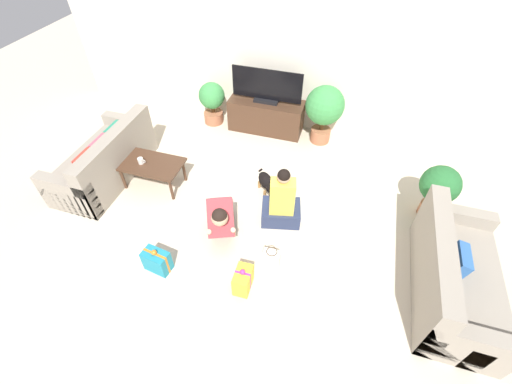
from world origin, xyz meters
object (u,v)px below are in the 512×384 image
coffee_table (151,166)px  dog (267,183)px  mug (141,161)px  tv_console (266,116)px  potted_plant_back_left (212,100)px  person_kneeling (221,217)px  gift_box_b (243,280)px  potted_plant_back_right (324,108)px  sofa_left (106,161)px  tv (267,88)px  sofa_right (453,277)px  potted_plant_corner_right (439,187)px  gift_bag_a (271,260)px  person_sitting (282,203)px  gift_box_a (157,261)px

coffee_table → dog: coffee_table is taller
mug → tv_console: bearing=55.2°
potted_plant_back_left → person_kneeling: size_ratio=0.95×
coffee_table → gift_box_b: size_ratio=2.62×
person_kneeling → potted_plant_back_right: bearing=47.6°
tv_console → sofa_left: bearing=-135.6°
mug → tv: bearing=55.2°
sofa_right → potted_plant_corner_right: 1.24m
sofa_left → potted_plant_corner_right: 4.77m
gift_box_b → coffee_table: bearing=145.4°
sofa_left → person_kneeling: size_ratio=2.11×
gift_bag_a → mug: mug is taller
potted_plant_corner_right → person_kneeling: size_ratio=1.01×
sofa_right → mug: (-4.22, 0.60, 0.16)m
sofa_right → gift_bag_a: size_ratio=5.10×
coffee_table → tv_console: 2.26m
sofa_left → mug: sofa_left is taller
potted_plant_back_left → person_kneeling: (1.12, -2.46, -0.12)m
dog → gift_box_b: gift_box_b is taller
sofa_left → gift_box_b: size_ratio=4.93×
potted_plant_corner_right → gift_bag_a: bearing=-141.1°
coffee_table → mug: mug is taller
coffee_table → potted_plant_back_left: bearing=83.4°
sofa_right → person_kneeling: sofa_right is taller
gift_box_b → person_kneeling: bearing=127.8°
person_sitting → gift_box_a: size_ratio=2.65×
person_kneeling → tv_console: bearing=70.1°
sofa_right → person_sitting: 2.14m
potted_plant_corner_right → gift_box_b: (-2.10, -1.85, -0.38)m
gift_box_a → gift_box_b: gift_box_a is taller
tv_console → tv: (-0.00, 0.00, 0.54)m
potted_plant_back_right → mug: potted_plant_back_right is taller
gift_box_a → potted_plant_back_right: bearing=65.5°
sofa_right → tv_console: (-2.88, 2.53, -0.01)m
potted_plant_back_left → potted_plant_corner_right: bearing=-18.8°
person_sitting → gift_box_a: (-1.24, -1.19, -0.18)m
potted_plant_back_right → gift_bag_a: bearing=-92.7°
person_kneeling → potted_plant_back_left: bearing=91.9°
sofa_left → potted_plant_corner_right: size_ratio=2.10×
tv → dog: tv is taller
gift_bag_a → mug: 2.40m
tv_console → dog: (0.47, -1.60, -0.07)m
coffee_table → mug: (-0.13, -0.04, 0.09)m
person_sitting → gift_box_a: person_sitting is taller
potted_plant_corner_right → gift_box_a: (-3.18, -1.91, -0.38)m
person_sitting → gift_bag_a: person_sitting is taller
person_sitting → gift_box_a: 1.73m
coffee_table → potted_plant_back_right: 2.90m
potted_plant_back_right → sofa_left: bearing=-147.6°
gift_box_b → potted_plant_corner_right: bearing=41.3°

